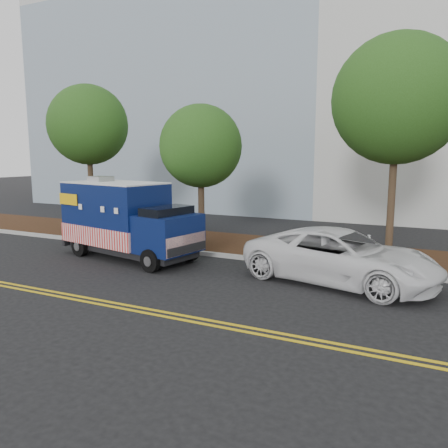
% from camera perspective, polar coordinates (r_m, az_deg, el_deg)
% --- Properties ---
extents(ground, '(120.00, 120.00, 0.00)m').
position_cam_1_polar(ground, '(15.89, -6.70, -4.91)').
color(ground, black).
rests_on(ground, ground).
extents(curb, '(120.00, 0.18, 0.15)m').
position_cam_1_polar(curb, '(17.04, -4.17, -3.67)').
color(curb, '#9E9E99').
rests_on(curb, ground).
extents(mulch_strip, '(120.00, 4.00, 0.15)m').
position_cam_1_polar(mulch_strip, '(18.85, -0.99, -2.42)').
color(mulch_strip, black).
rests_on(mulch_strip, ground).
extents(centerline_near, '(120.00, 0.10, 0.01)m').
position_cam_1_polar(centerline_near, '(12.52, -17.82, -9.10)').
color(centerline_near, gold).
rests_on(centerline_near, ground).
extents(centerline_far, '(120.00, 0.10, 0.01)m').
position_cam_1_polar(centerline_far, '(12.35, -18.63, -9.39)').
color(centerline_far, gold).
rests_on(centerline_far, ground).
extents(tree_a, '(3.82, 3.82, 7.16)m').
position_cam_1_polar(tree_a, '(22.53, -17.33, 12.22)').
color(tree_a, '#38281C').
rests_on(tree_a, ground).
extents(tree_b, '(3.35, 3.35, 5.84)m').
position_cam_1_polar(tree_b, '(17.93, -3.05, 10.07)').
color(tree_b, '#38281C').
rests_on(tree_b, ground).
extents(tree_c, '(4.49, 4.49, 7.95)m').
position_cam_1_polar(tree_c, '(16.84, 21.70, 14.83)').
color(tree_c, '#38281C').
rests_on(tree_c, ground).
extents(sign_post, '(0.06, 0.06, 2.40)m').
position_cam_1_polar(sign_post, '(19.69, -15.90, 1.04)').
color(sign_post, '#473828').
rests_on(sign_post, ground).
extents(food_truck, '(5.98, 3.15, 3.00)m').
position_cam_1_polar(food_truck, '(16.67, -12.83, 0.33)').
color(food_truck, black).
rests_on(food_truck, ground).
extents(white_car, '(6.22, 3.88, 1.60)m').
position_cam_1_polar(white_car, '(13.54, 15.01, -4.12)').
color(white_car, white).
rests_on(white_car, ground).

